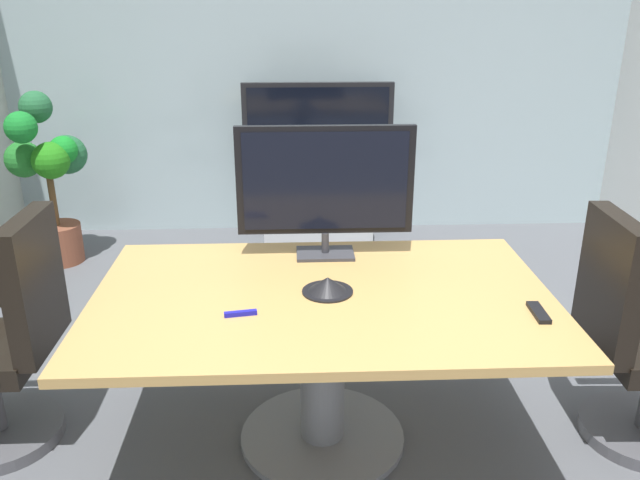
{
  "coord_description": "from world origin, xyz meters",
  "views": [
    {
      "loc": [
        -0.22,
        -2.46,
        1.94
      ],
      "look_at": [
        -0.1,
        0.27,
        0.9
      ],
      "focal_mm": 36.06,
      "sensor_mm": 36.0,
      "label": 1
    }
  ],
  "objects_px": {
    "tv_monitor": "(325,184)",
    "wall_display_unit": "(318,189)",
    "office_chair_left": "(7,353)",
    "office_chair_right": "(637,351)",
    "potted_plant": "(49,174)",
    "conference_table": "(323,331)",
    "conference_phone": "(328,286)",
    "remote_control": "(539,312)"
  },
  "relations": [
    {
      "from": "office_chair_left",
      "to": "conference_table",
      "type": "bearing_deg",
      "value": 87.33
    },
    {
      "from": "conference_table",
      "to": "office_chair_right",
      "type": "distance_m",
      "value": 1.41
    },
    {
      "from": "wall_display_unit",
      "to": "potted_plant",
      "type": "xyz_separation_m",
      "value": [
        -2.01,
        -0.41,
        0.26
      ]
    },
    {
      "from": "conference_table",
      "to": "potted_plant",
      "type": "bearing_deg",
      "value": 130.72
    },
    {
      "from": "conference_table",
      "to": "tv_monitor",
      "type": "xyz_separation_m",
      "value": [
        0.03,
        0.44,
        0.54
      ]
    },
    {
      "from": "tv_monitor",
      "to": "wall_display_unit",
      "type": "bearing_deg",
      "value": 88.56
    },
    {
      "from": "conference_phone",
      "to": "remote_control",
      "type": "xyz_separation_m",
      "value": [
        0.83,
        -0.24,
        -0.02
      ]
    },
    {
      "from": "conference_table",
      "to": "conference_phone",
      "type": "distance_m",
      "value": 0.22
    },
    {
      "from": "office_chair_right",
      "to": "remote_control",
      "type": "distance_m",
      "value": 0.66
    },
    {
      "from": "potted_plant",
      "to": "conference_phone",
      "type": "relative_size",
      "value": 5.91
    },
    {
      "from": "conference_table",
      "to": "remote_control",
      "type": "distance_m",
      "value": 0.9
    },
    {
      "from": "conference_phone",
      "to": "remote_control",
      "type": "relative_size",
      "value": 1.29
    },
    {
      "from": "office_chair_left",
      "to": "potted_plant",
      "type": "relative_size",
      "value": 0.84
    },
    {
      "from": "tv_monitor",
      "to": "office_chair_left",
      "type": "bearing_deg",
      "value": -165.4
    },
    {
      "from": "remote_control",
      "to": "office_chair_right",
      "type": "bearing_deg",
      "value": 20.97
    },
    {
      "from": "tv_monitor",
      "to": "remote_control",
      "type": "relative_size",
      "value": 4.94
    },
    {
      "from": "tv_monitor",
      "to": "wall_display_unit",
      "type": "xyz_separation_m",
      "value": [
        0.06,
        2.2,
        -0.67
      ]
    },
    {
      "from": "tv_monitor",
      "to": "potted_plant",
      "type": "xyz_separation_m",
      "value": [
        -1.96,
        1.79,
        -0.4
      ]
    },
    {
      "from": "potted_plant",
      "to": "conference_phone",
      "type": "distance_m",
      "value": 2.96
    },
    {
      "from": "conference_table",
      "to": "office_chair_left",
      "type": "distance_m",
      "value": 1.41
    },
    {
      "from": "potted_plant",
      "to": "remote_control",
      "type": "xyz_separation_m",
      "value": [
        2.78,
        -2.47,
        0.05
      ]
    },
    {
      "from": "tv_monitor",
      "to": "potted_plant",
      "type": "bearing_deg",
      "value": 137.52
    },
    {
      "from": "potted_plant",
      "to": "remote_control",
      "type": "distance_m",
      "value": 3.71
    },
    {
      "from": "conference_table",
      "to": "potted_plant",
      "type": "relative_size",
      "value": 1.51
    },
    {
      "from": "wall_display_unit",
      "to": "conference_phone",
      "type": "height_order",
      "value": "wall_display_unit"
    },
    {
      "from": "potted_plant",
      "to": "conference_table",
      "type": "bearing_deg",
      "value": -49.28
    },
    {
      "from": "office_chair_left",
      "to": "tv_monitor",
      "type": "relative_size",
      "value": 1.3
    },
    {
      "from": "remote_control",
      "to": "office_chair_left",
      "type": "bearing_deg",
      "value": 174.65
    },
    {
      "from": "conference_table",
      "to": "office_chair_right",
      "type": "relative_size",
      "value": 1.8
    },
    {
      "from": "conference_table",
      "to": "tv_monitor",
      "type": "relative_size",
      "value": 2.33
    },
    {
      "from": "office_chair_right",
      "to": "conference_phone",
      "type": "height_order",
      "value": "office_chair_right"
    },
    {
      "from": "conference_table",
      "to": "remote_control",
      "type": "xyz_separation_m",
      "value": [
        0.85,
        -0.23,
        0.19
      ]
    },
    {
      "from": "office_chair_left",
      "to": "remote_control",
      "type": "bearing_deg",
      "value": 82.58
    },
    {
      "from": "conference_table",
      "to": "potted_plant",
      "type": "distance_m",
      "value": 2.95
    },
    {
      "from": "conference_phone",
      "to": "conference_table",
      "type": "bearing_deg",
      "value": -150.52
    },
    {
      "from": "conference_table",
      "to": "office_chair_left",
      "type": "height_order",
      "value": "office_chair_left"
    },
    {
      "from": "office_chair_left",
      "to": "office_chair_right",
      "type": "distance_m",
      "value": 2.81
    },
    {
      "from": "tv_monitor",
      "to": "remote_control",
      "type": "height_order",
      "value": "tv_monitor"
    },
    {
      "from": "office_chair_left",
      "to": "tv_monitor",
      "type": "xyz_separation_m",
      "value": [
        1.44,
        0.37,
        0.65
      ]
    },
    {
      "from": "office_chair_right",
      "to": "remote_control",
      "type": "xyz_separation_m",
      "value": [
        -0.55,
        -0.19,
        0.3
      ]
    },
    {
      "from": "office_chair_left",
      "to": "conference_phone",
      "type": "bearing_deg",
      "value": 87.87
    },
    {
      "from": "tv_monitor",
      "to": "conference_phone",
      "type": "height_order",
      "value": "tv_monitor"
    }
  ]
}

